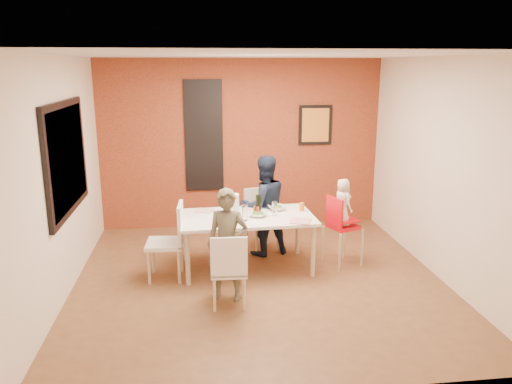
{
  "coord_description": "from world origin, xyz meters",
  "views": [
    {
      "loc": [
        -0.73,
        -5.7,
        2.59
      ],
      "look_at": [
        0.0,
        0.3,
        1.05
      ],
      "focal_mm": 35.0,
      "sensor_mm": 36.0,
      "label": 1
    }
  ],
  "objects": [
    {
      "name": "paper_towel_roll",
      "position": [
        -0.27,
        0.37,
        0.86
      ],
      "size": [
        0.13,
        0.13,
        0.3
      ],
      "primitive_type": "cylinder",
      "color": "white",
      "rests_on": "dining_table"
    },
    {
      "name": "art_print_canvas",
      "position": [
        1.2,
        2.19,
        1.65
      ],
      "size": [
        0.44,
        0.01,
        0.54
      ],
      "primitive_type": "cube",
      "color": "gold",
      "rests_on": "wall_back"
    },
    {
      "name": "chair_near",
      "position": [
        -0.42,
        -0.68,
        0.47
      ],
      "size": [
        0.41,
        0.41,
        0.85
      ],
      "rotation": [
        0.0,
        0.0,
        3.1
      ],
      "color": "white",
      "rests_on": "ground"
    },
    {
      "name": "ground",
      "position": [
        0.0,
        0.0,
        0.0
      ],
      "size": [
        4.5,
        4.5,
        0.0
      ],
      "primitive_type": "plane",
      "color": "brown",
      "rests_on": "ground"
    },
    {
      "name": "condiment_brown",
      "position": [
        -0.01,
        0.4,
        0.78
      ],
      "size": [
        0.03,
        0.03,
        0.13
      ],
      "primitive_type": "cylinder",
      "color": "brown",
      "rests_on": "dining_table"
    },
    {
      "name": "chair_far",
      "position": [
        0.16,
        1.12,
        0.49
      ],
      "size": [
        0.51,
        0.51,
        0.88
      ],
      "rotation": [
        0.0,
        0.0,
        0.31
      ],
      "color": "silver",
      "rests_on": "ground"
    },
    {
      "name": "wine_bottle",
      "position": [
        0.05,
        0.4,
        0.85
      ],
      "size": [
        0.07,
        0.07,
        0.27
      ],
      "primitive_type": "cylinder",
      "color": "black",
      "rests_on": "dining_table"
    },
    {
      "name": "picture_window_pane",
      "position": [
        -2.21,
        0.2,
        1.55
      ],
      "size": [
        0.02,
        1.55,
        1.15
      ],
      "primitive_type": "cube",
      "color": "black",
      "rests_on": "wall_left"
    },
    {
      "name": "child_near",
      "position": [
        -0.41,
        -0.45,
        0.64
      ],
      "size": [
        0.53,
        0.42,
        1.28
      ],
      "primitive_type": "imported",
      "rotation": [
        0.0,
        0.0,
        -0.28
      ],
      "color": "brown",
      "rests_on": "ground"
    },
    {
      "name": "dining_table",
      "position": [
        -0.11,
        0.39,
        0.65
      ],
      "size": [
        1.75,
        1.02,
        0.71
      ],
      "rotation": [
        0.0,
        0.0,
        0.04
      ],
      "color": "white",
      "rests_on": "ground"
    },
    {
      "name": "wall_front",
      "position": [
        0.0,
        -2.25,
        1.35
      ],
      "size": [
        4.5,
        0.02,
        2.7
      ],
      "primitive_type": "cube",
      "color": "#F1E0C7",
      "rests_on": "ground"
    },
    {
      "name": "glassblock_strip",
      "position": [
        -0.6,
        2.21,
        1.5
      ],
      "size": [
        0.55,
        0.03,
        1.7
      ],
      "primitive_type": "cube",
      "color": "silver",
      "rests_on": "wall_back"
    },
    {
      "name": "sippy_cup",
      "position": [
        0.64,
        0.53,
        0.77
      ],
      "size": [
        0.07,
        0.07,
        0.11
      ],
      "primitive_type": "cylinder",
      "color": "orange",
      "rests_on": "dining_table"
    },
    {
      "name": "art_print_frame",
      "position": [
        1.2,
        2.21,
        1.65
      ],
      "size": [
        0.54,
        0.03,
        0.64
      ],
      "primitive_type": "cube",
      "color": "black",
      "rests_on": "wall_back"
    },
    {
      "name": "child_far",
      "position": [
        0.18,
        0.88,
        0.7
      ],
      "size": [
        0.8,
        0.69,
        1.41
      ],
      "primitive_type": "imported",
      "rotation": [
        0.0,
        0.0,
        3.41
      ],
      "color": "black",
      "rests_on": "ground"
    },
    {
      "name": "ceiling",
      "position": [
        0.0,
        0.0,
        2.7
      ],
      "size": [
        4.5,
        4.5,
        0.02
      ],
      "primitive_type": "cube",
      "color": "silver",
      "rests_on": "wall_back"
    },
    {
      "name": "wine_glass_a",
      "position": [
        -0.15,
        0.21,
        0.81
      ],
      "size": [
        0.07,
        0.07,
        0.2
      ],
      "primitive_type": "cylinder",
      "color": "white",
      "rests_on": "dining_table"
    },
    {
      "name": "condiment_green",
      "position": [
        0.06,
        0.43,
        0.79
      ],
      "size": [
        0.04,
        0.04,
        0.15
      ],
      "primitive_type": "cylinder",
      "color": "#317527",
      "rests_on": "dining_table"
    },
    {
      "name": "toddler",
      "position": [
        1.14,
        0.37,
        0.86
      ],
      "size": [
        0.29,
        0.35,
        0.62
      ],
      "primitive_type": "imported",
      "rotation": [
        0.0,
        0.0,
        1.94
      ],
      "color": "silver",
      "rests_on": "high_chair"
    },
    {
      "name": "condiment_red",
      "position": [
        0.03,
        0.33,
        0.78
      ],
      "size": [
        0.03,
        0.03,
        0.13
      ],
      "primitive_type": "cylinder",
      "color": "red",
      "rests_on": "dining_table"
    },
    {
      "name": "high_chair",
      "position": [
        1.12,
        0.35,
        0.57
      ],
      "size": [
        0.51,
        0.51,
        0.94
      ],
      "rotation": [
        0.0,
        0.0,
        1.95
      ],
      "color": "red",
      "rests_on": "ground"
    },
    {
      "name": "wall_left",
      "position": [
        -2.25,
        0.0,
        1.35
      ],
      "size": [
        0.02,
        4.5,
        2.7
      ],
      "primitive_type": "cube",
      "color": "#F1E0C7",
      "rests_on": "ground"
    },
    {
      "name": "chair_left",
      "position": [
        -1.06,
        0.19,
        0.53
      ],
      "size": [
        0.47,
        0.47,
        0.96
      ],
      "rotation": [
        0.0,
        0.0,
        4.65
      ],
      "color": "white",
      "rests_on": "ground"
    },
    {
      "name": "plate_near_left",
      "position": [
        -0.42,
        0.07,
        0.72
      ],
      "size": [
        0.29,
        0.29,
        0.01
      ],
      "primitive_type": "cube",
      "rotation": [
        0.0,
        0.0,
        -0.43
      ],
      "color": "white",
      "rests_on": "dining_table"
    },
    {
      "name": "plate_far_mid",
      "position": [
        -0.04,
        0.69,
        0.72
      ],
      "size": [
        0.2,
        0.2,
        0.01
      ],
      "primitive_type": "cube",
      "rotation": [
        0.0,
        0.0,
        0.01
      ],
      "color": "white",
      "rests_on": "dining_table"
    },
    {
      "name": "glassblock_surround",
      "position": [
        -0.6,
        2.21,
        1.5
      ],
      "size": [
        0.6,
        0.03,
        1.76
      ],
      "primitive_type": "cube",
      "color": "black",
      "rests_on": "wall_back"
    },
    {
      "name": "picture_window_frame",
      "position": [
        -2.22,
        0.2,
        1.55
      ],
      "size": [
        0.05,
        1.7,
        1.3
      ],
      "primitive_type": "cube",
      "color": "black",
      "rests_on": "wall_left"
    },
    {
      "name": "brick_accent_wall",
      "position": [
        0.0,
        2.23,
        1.35
      ],
      "size": [
        4.5,
        0.02,
        2.7
      ],
      "primitive_type": "cube",
      "color": "maroon",
      "rests_on": "ground"
    },
    {
      "name": "salad_bowl_a",
      "position": [
        0.03,
        0.35,
        0.74
      ],
      "size": [
        0.29,
        0.29,
        0.06
      ],
      "primitive_type": "imported",
      "rotation": [
        0.0,
        0.0,
        -0.36
      ],
      "color": "white",
      "rests_on": "dining_table"
    },
    {
      "name": "wine_glass_b",
      "position": [
        0.25,
        0.36,
        0.81
      ],
      "size": [
        0.07,
        0.07,
        0.19
      ],
      "primitive_type": "cylinder",
      "color": "white",
      "rests_on": "dining_table"
    },
    {
      "name": "plate_far_left",
      "position": [
        -0.64,
        0.68,
        0.72
      ],
      "size": [
        0.28,
        0.28,
        0.01
      ],
      "primitive_type": "cube",
      "rotation": [
        0.0,
        0.0,
        -0.39
      ],
      "color": "white",
      "rests_on": "dining_table"
    },
    {
      "name": "wall_back",
      "position": [
        0.0,
        2.25,
        1.35
      ],
      "size": [
        4.5,
        0.02,
        2.7
      ],
      "primitive_type": "cube",
      "color": "#F1E0C7",
      "rests_on": "ground"
    },
    {
      "name": "plate_near_right",
      "position": [
        0.52,
        0.07,
        0.72
      ],
      "size": [
        0.32,
        0.32,
        0.01
      ],
      "primitive_type": "cube",
      "rotation": [
        0.0,
        0.0,
        -0.37
      ],
      "color": "white",
      "rests_on": "dining_table"
    },
    {
      "name": "wall_right",
      "position": [
        2.25,
        0.0,
        1.35
      ],
      "size": [
        0.02,
        4.5,
        2.7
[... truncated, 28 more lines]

